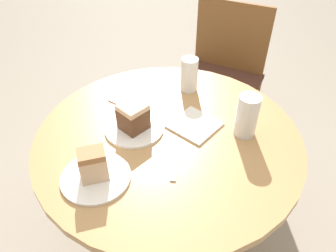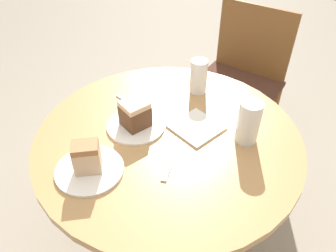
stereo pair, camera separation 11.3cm
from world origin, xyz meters
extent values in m
plane|color=gray|center=(0.00, 0.00, 0.00)|extent=(8.00, 8.00, 0.00)
cylinder|color=tan|center=(0.00, 0.00, 0.01)|extent=(0.45, 0.45, 0.03)
cylinder|color=tan|center=(0.00, 0.00, 0.35)|extent=(0.11, 0.11, 0.65)
cylinder|color=tan|center=(0.00, 0.00, 0.69)|extent=(0.94, 0.94, 0.03)
cylinder|color=brown|center=(-0.28, 0.61, 0.21)|extent=(0.04, 0.04, 0.41)
cylinder|color=brown|center=(0.14, 0.60, 0.21)|extent=(0.04, 0.04, 0.41)
cylinder|color=brown|center=(-0.27, 1.01, 0.21)|extent=(0.04, 0.04, 0.41)
cylinder|color=brown|center=(0.15, 1.00, 0.21)|extent=(0.04, 0.04, 0.41)
cube|color=#47281E|center=(-0.06, 0.81, 0.43)|extent=(0.47, 0.45, 0.03)
cube|color=brown|center=(-0.05, 1.02, 0.64)|extent=(0.44, 0.03, 0.41)
cylinder|color=white|center=(-0.12, -0.02, 0.71)|extent=(0.21, 0.21, 0.01)
cylinder|color=white|center=(-0.12, -0.28, 0.71)|extent=(0.21, 0.21, 0.01)
cube|color=brown|center=(-0.12, -0.02, 0.76)|extent=(0.11, 0.11, 0.08)
cube|color=beige|center=(-0.12, -0.02, 0.81)|extent=(0.11, 0.11, 0.02)
cube|color=beige|center=(-0.12, -0.28, 0.76)|extent=(0.10, 0.10, 0.08)
cube|color=#9E6B42|center=(-0.12, -0.28, 0.81)|extent=(0.10, 0.10, 0.02)
cylinder|color=beige|center=(-0.04, 0.30, 0.76)|extent=(0.06, 0.06, 0.10)
cylinder|color=white|center=(-0.04, 0.30, 0.78)|extent=(0.07, 0.07, 0.14)
cylinder|color=silver|center=(0.24, 0.12, 0.76)|extent=(0.07, 0.07, 0.11)
cylinder|color=white|center=(0.24, 0.12, 0.79)|extent=(0.08, 0.08, 0.16)
cube|color=silver|center=(0.07, 0.08, 0.71)|extent=(0.19, 0.19, 0.01)
cube|color=silver|center=(-0.21, 0.08, 0.71)|extent=(0.19, 0.05, 0.00)
cube|color=silver|center=(0.08, -0.13, 0.71)|extent=(0.05, 0.12, 0.00)
camera|label=1|loc=(0.36, -0.79, 1.48)|focal=35.00mm
camera|label=2|loc=(0.46, -0.73, 1.48)|focal=35.00mm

